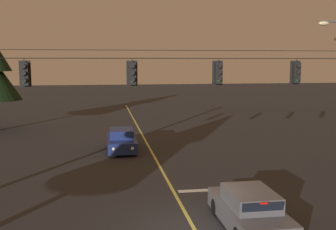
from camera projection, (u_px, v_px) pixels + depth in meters
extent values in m
plane|color=#28282B|center=(194.00, 229.00, 14.10)|extent=(180.00, 180.00, 0.00)
cube|color=#D1C64C|center=(155.00, 157.00, 24.60)|extent=(0.14, 60.00, 0.01)
cube|color=silver|center=(215.00, 190.00, 18.44)|extent=(3.40, 0.36, 0.01)
cylinder|color=black|center=(172.00, 58.00, 17.97)|extent=(17.22, 0.03, 0.03)
cylinder|color=black|center=(172.00, 50.00, 17.92)|extent=(17.22, 0.02, 0.02)
cylinder|color=black|center=(24.00, 60.00, 17.00)|extent=(0.04, 0.04, 0.18)
cube|color=black|center=(25.00, 74.00, 17.07)|extent=(0.32, 0.26, 0.96)
cube|color=black|center=(25.00, 74.00, 17.21)|extent=(0.48, 0.03, 1.12)
sphere|color=#380A0A|center=(23.00, 67.00, 16.88)|extent=(0.17, 0.17, 0.17)
cylinder|color=black|center=(23.00, 66.00, 16.83)|extent=(0.20, 0.10, 0.20)
sphere|color=#3D280A|center=(24.00, 74.00, 16.92)|extent=(0.17, 0.17, 0.17)
cylinder|color=black|center=(24.00, 73.00, 16.87)|extent=(0.20, 0.10, 0.20)
sphere|color=#1ED83F|center=(24.00, 81.00, 16.95)|extent=(0.17, 0.17, 0.17)
cylinder|color=black|center=(24.00, 80.00, 16.91)|extent=(0.20, 0.10, 0.20)
cylinder|color=black|center=(132.00, 60.00, 17.70)|extent=(0.04, 0.04, 0.18)
cube|color=black|center=(132.00, 74.00, 17.78)|extent=(0.32, 0.26, 0.96)
cube|color=black|center=(132.00, 74.00, 17.92)|extent=(0.48, 0.03, 1.12)
sphere|color=#380A0A|center=(132.00, 67.00, 17.59)|extent=(0.17, 0.17, 0.17)
cylinder|color=black|center=(132.00, 66.00, 17.54)|extent=(0.20, 0.10, 0.20)
sphere|color=#3D280A|center=(132.00, 74.00, 17.62)|extent=(0.17, 0.17, 0.17)
cylinder|color=black|center=(133.00, 73.00, 17.58)|extent=(0.20, 0.10, 0.20)
sphere|color=#1ED83F|center=(133.00, 80.00, 17.66)|extent=(0.17, 0.17, 0.17)
cylinder|color=black|center=(133.00, 79.00, 17.61)|extent=(0.20, 0.10, 0.20)
cylinder|color=black|center=(219.00, 60.00, 18.31)|extent=(0.04, 0.04, 0.18)
cube|color=black|center=(218.00, 73.00, 18.39)|extent=(0.32, 0.26, 0.96)
cube|color=black|center=(217.00, 73.00, 18.53)|extent=(0.48, 0.03, 1.12)
sphere|color=#380A0A|center=(219.00, 67.00, 18.19)|extent=(0.17, 0.17, 0.17)
cylinder|color=black|center=(220.00, 66.00, 18.15)|extent=(0.20, 0.10, 0.20)
sphere|color=#3D280A|center=(219.00, 73.00, 18.23)|extent=(0.17, 0.17, 0.17)
cylinder|color=black|center=(220.00, 72.00, 18.19)|extent=(0.20, 0.10, 0.20)
sphere|color=#1ED83F|center=(219.00, 80.00, 18.27)|extent=(0.17, 0.17, 0.17)
cylinder|color=black|center=(219.00, 79.00, 18.22)|extent=(0.20, 0.10, 0.20)
cylinder|color=black|center=(297.00, 60.00, 18.90)|extent=(0.04, 0.04, 0.18)
cube|color=black|center=(296.00, 73.00, 18.98)|extent=(0.32, 0.26, 0.96)
cube|color=black|center=(295.00, 73.00, 19.12)|extent=(0.48, 0.03, 1.12)
sphere|color=#380A0A|center=(298.00, 67.00, 18.78)|extent=(0.17, 0.17, 0.17)
cylinder|color=black|center=(299.00, 66.00, 18.74)|extent=(0.20, 0.10, 0.20)
sphere|color=#3D280A|center=(298.00, 73.00, 18.82)|extent=(0.17, 0.17, 0.17)
cylinder|color=black|center=(298.00, 72.00, 18.77)|extent=(0.20, 0.10, 0.20)
sphere|color=#1ED83F|center=(298.00, 79.00, 18.86)|extent=(0.17, 0.17, 0.17)
cylinder|color=black|center=(298.00, 78.00, 18.81)|extent=(0.20, 0.10, 0.20)
cube|color=#4C4C51|center=(249.00, 214.00, 14.12)|extent=(1.80, 4.30, 0.68)
cube|color=#4C4C51|center=(251.00, 198.00, 13.92)|extent=(1.51, 2.15, 0.54)
cube|color=black|center=(241.00, 190.00, 14.84)|extent=(1.40, 0.21, 0.48)
cube|color=black|center=(263.00, 209.00, 12.88)|extent=(1.37, 0.18, 0.46)
cylinder|color=black|center=(216.00, 207.00, 15.32)|extent=(0.22, 0.64, 0.64)
cylinder|color=black|center=(256.00, 205.00, 15.57)|extent=(0.22, 0.64, 0.64)
cube|color=red|center=(264.00, 203.00, 12.75)|extent=(0.24, 0.04, 0.06)
cube|color=navy|center=(121.00, 143.00, 26.51)|extent=(1.80, 4.30, 0.68)
cube|color=navy|center=(121.00, 133.00, 26.55)|extent=(1.51, 2.15, 0.54)
cube|color=black|center=(122.00, 136.00, 25.63)|extent=(1.40, 0.21, 0.48)
cube|color=black|center=(120.00, 130.00, 27.59)|extent=(1.37, 0.18, 0.46)
cylinder|color=black|center=(135.00, 149.00, 25.35)|extent=(0.22, 0.64, 0.64)
cylinder|color=black|center=(110.00, 150.00, 25.10)|extent=(0.22, 0.64, 0.64)
cylinder|color=black|center=(132.00, 141.00, 27.96)|extent=(0.22, 0.64, 0.64)
cylinder|color=black|center=(109.00, 142.00, 27.71)|extent=(0.22, 0.64, 0.64)
sphere|color=white|center=(132.00, 149.00, 24.46)|extent=(0.20, 0.20, 0.20)
sphere|color=white|center=(114.00, 149.00, 24.29)|extent=(0.20, 0.20, 0.20)
ellipsoid|color=beige|center=(324.00, 23.00, 20.57)|extent=(0.56, 0.30, 0.22)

